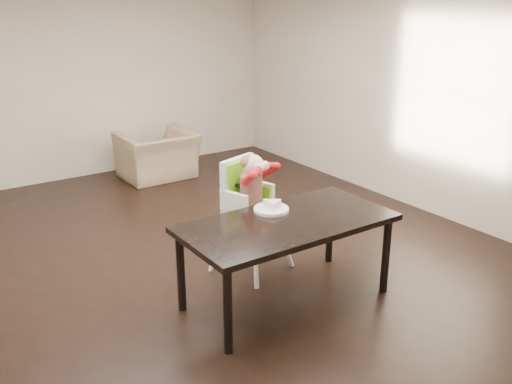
% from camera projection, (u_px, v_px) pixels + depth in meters
% --- Properties ---
extents(ground, '(7.00, 7.00, 0.00)m').
position_uv_depth(ground, '(201.00, 264.00, 5.64)').
color(ground, black).
rests_on(ground, ground).
extents(room_walls, '(6.02, 7.02, 2.71)m').
position_uv_depth(room_walls, '(195.00, 75.00, 5.03)').
color(room_walls, beige).
rests_on(room_walls, ground).
extents(dining_table, '(1.80, 0.90, 0.75)m').
position_uv_depth(dining_table, '(287.00, 229.00, 4.77)').
color(dining_table, black).
rests_on(dining_table, ground).
extents(high_chair, '(0.60, 0.60, 1.15)m').
position_uv_depth(high_chair, '(249.00, 189.00, 5.31)').
color(high_chair, white).
rests_on(high_chair, ground).
extents(plate, '(0.31, 0.31, 0.09)m').
position_uv_depth(plate, '(272.00, 207.00, 4.95)').
color(plate, white).
rests_on(plate, dining_table).
extents(armchair, '(1.03, 0.68, 0.89)m').
position_uv_depth(armchair, '(157.00, 148.00, 8.13)').
color(armchair, tan).
rests_on(armchair, ground).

